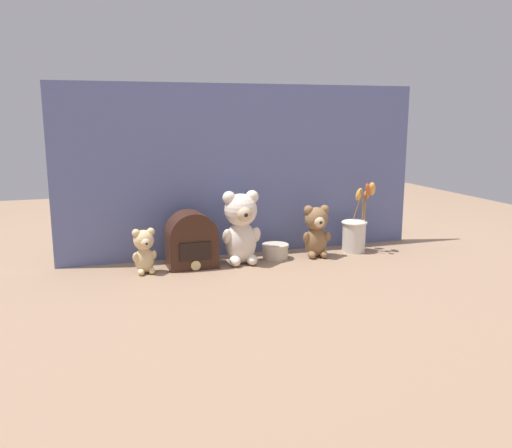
# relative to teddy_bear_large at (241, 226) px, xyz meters

# --- Properties ---
(ground_plane) EXTENTS (4.00, 4.00, 0.00)m
(ground_plane) POSITION_rel_teddy_bear_large_xyz_m (0.06, -0.01, -0.15)
(ground_plane) COLOR #8E7056
(backdrop_wall) EXTENTS (1.52, 0.02, 0.69)m
(backdrop_wall) POSITION_rel_teddy_bear_large_xyz_m (0.06, 0.15, 0.20)
(backdrop_wall) COLOR slate
(backdrop_wall) RESTS_ON ground
(teddy_bear_large) EXTENTS (0.15, 0.15, 0.29)m
(teddy_bear_large) POSITION_rel_teddy_bear_large_xyz_m (0.00, 0.00, 0.00)
(teddy_bear_large) COLOR beige
(teddy_bear_large) RESTS_ON ground
(teddy_bear_medium) EXTENTS (0.12, 0.11, 0.21)m
(teddy_bear_medium) POSITION_rel_teddy_bear_large_xyz_m (0.32, 0.00, -0.04)
(teddy_bear_medium) COLOR olive
(teddy_bear_medium) RESTS_ON ground
(teddy_bear_small) EXTENTS (0.09, 0.09, 0.17)m
(teddy_bear_small) POSITION_rel_teddy_bear_large_xyz_m (-0.38, -0.02, -0.06)
(teddy_bear_small) COLOR #DBBC84
(teddy_bear_small) RESTS_ON ground
(flower_vase) EXTENTS (0.14, 0.13, 0.30)m
(flower_vase) POSITION_rel_teddy_bear_large_xyz_m (0.51, 0.03, -0.06)
(flower_vase) COLOR silver
(flower_vase) RESTS_ON ground
(vintage_radio) EXTENTS (0.19, 0.14, 0.22)m
(vintage_radio) POSITION_rel_teddy_bear_large_xyz_m (-0.19, 0.02, -0.05)
(vintage_radio) COLOR #381E14
(vintage_radio) RESTS_ON ground
(decorative_tin_tall) EXTENTS (0.11, 0.11, 0.06)m
(decorative_tin_tall) POSITION_rel_teddy_bear_large_xyz_m (0.15, 0.02, -0.12)
(decorative_tin_tall) COLOR beige
(decorative_tin_tall) RESTS_ON ground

